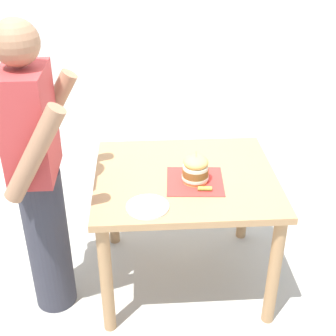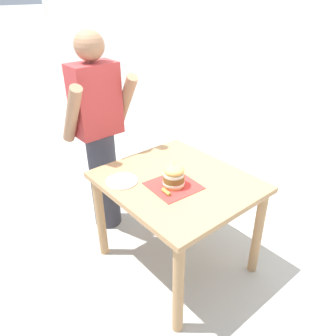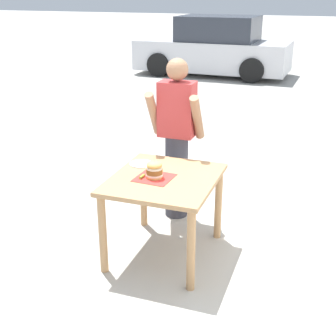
% 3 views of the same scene
% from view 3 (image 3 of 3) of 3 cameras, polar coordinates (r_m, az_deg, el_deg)
% --- Properties ---
extents(ground_plane, '(80.00, 80.00, 0.00)m').
position_cam_3_polar(ground_plane, '(4.47, -0.44, -10.28)').
color(ground_plane, '#ADAAA3').
extents(patio_table, '(0.91, 1.03, 0.77)m').
position_cam_3_polar(patio_table, '(4.17, -0.46, -2.72)').
color(patio_table, tan).
rests_on(patio_table, ground).
extents(serving_paper, '(0.33, 0.33, 0.00)m').
position_cam_3_polar(serving_paper, '(4.10, -1.67, -1.19)').
color(serving_paper, red).
rests_on(serving_paper, patio_table).
extents(sandwich, '(0.15, 0.15, 0.19)m').
position_cam_3_polar(sandwich, '(4.07, -1.68, -0.17)').
color(sandwich, '#E5B25B').
rests_on(sandwich, serving_paper).
extents(pickle_spear, '(0.03, 0.08, 0.02)m').
position_cam_3_polar(pickle_spear, '(4.09, -3.19, -1.04)').
color(pickle_spear, '#8EA83D').
rests_on(pickle_spear, serving_paper).
extents(side_plate_with_forks, '(0.22, 0.22, 0.02)m').
position_cam_3_polar(side_plate_with_forks, '(4.42, -3.29, 0.52)').
color(side_plate_with_forks, white).
rests_on(side_plate_with_forks, patio_table).
extents(diner_across_table, '(0.55, 0.35, 1.69)m').
position_cam_3_polar(diner_across_table, '(4.83, 1.07, 3.75)').
color(diner_across_table, '#33333D').
rests_on(diner_across_table, ground).
extents(parked_car_near_curb, '(4.25, 1.93, 1.60)m').
position_cam_3_polar(parked_car_near_curb, '(13.52, 5.64, 14.28)').
color(parked_car_near_curb, silver).
rests_on(parked_car_near_curb, ground).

